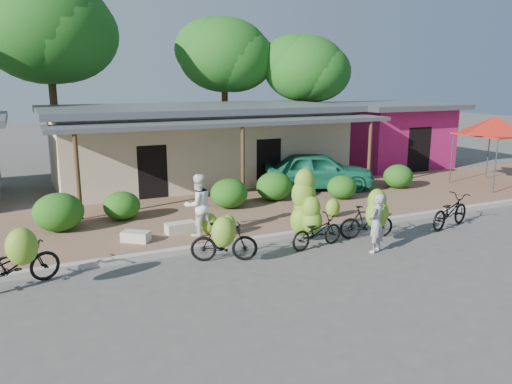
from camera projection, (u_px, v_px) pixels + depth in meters
The scene contains 28 objects.
ground at pixel (340, 257), 12.74m from camera, with size 100.00×100.00×0.00m, color #4F4C49.
sidewalk at pixel (256, 210), 17.14m from camera, with size 60.00×6.00×0.12m, color brown.
curb at pixel (300, 233), 14.49m from camera, with size 60.00×0.25×0.15m, color #A8A399.
shop_main at pixel (199, 143), 22.01m from camera, with size 13.00×8.50×3.35m.
shop_pink at pixel (386, 133), 26.46m from camera, with size 6.00×6.00×3.25m.
tree_far_center at pixel (43, 28), 23.10m from camera, with size 6.21×6.18×9.16m.
tree_center_right at pixel (220, 53), 27.49m from camera, with size 5.19×5.07×7.82m.
tree_near_right at pixel (301, 67), 27.56m from camera, with size 4.70×4.54×6.92m.
hedge_0 at pixel (59, 212), 14.45m from camera, with size 1.44×1.30×1.12m, color #235012.
hedge_1 at pixel (122, 206), 15.66m from camera, with size 1.15×1.03×0.90m, color #235012.
hedge_2 at pixel (229, 193), 17.09m from camera, with size 1.31×1.18×1.02m, color #235012.
hedge_3 at pixel (274, 186), 18.20m from camera, with size 1.35×1.21×1.05m, color #235012.
hedge_4 at pixel (342, 187), 18.43m from camera, with size 1.12×1.01×0.87m, color #235012.
hedge_5 at pixel (398, 176), 20.29m from camera, with size 1.24×1.11×0.96m, color #235012.
red_canopy at pixel (495, 126), 20.41m from camera, with size 3.50×3.50×2.86m.
bike_far_left at pixel (14, 263), 10.63m from camera, with size 2.12×1.54×1.50m.
bike_left at pixel (224, 240), 12.20m from camera, with size 1.73×1.38×1.32m.
bike_center at pixel (310, 215), 13.54m from camera, with size 1.76×1.26×2.09m.
bike_right at pixel (371, 217), 13.88m from camera, with size 1.67×1.33×1.57m.
bike_far_right at pixel (450, 211), 15.22m from camera, with size 2.04×1.19×1.01m.
loose_banana_a at pixel (209, 223), 14.20m from camera, with size 0.49×0.42×0.62m, color #7FAA2A.
loose_banana_b at pixel (228, 225), 14.14m from camera, with size 0.47×0.40×0.58m, color #7FAA2A.
loose_banana_c at pixel (333, 208), 16.00m from camera, with size 0.48×0.41×0.60m, color #7FAA2A.
sack_near at pixel (181, 228), 14.36m from camera, with size 0.85×0.40×0.30m, color beige.
sack_far at pixel (136, 237), 13.57m from camera, with size 0.75×0.38×0.28m, color beige.
vendor at pixel (376, 223), 12.97m from camera, with size 0.57×0.38×1.57m, color #959595.
bystander at pixel (198, 205), 13.96m from camera, with size 0.85×0.67×1.76m, color white.
teal_van at pixel (318, 171), 20.06m from camera, with size 1.77×4.40×1.50m, color #186D4D.
Camera 1 is at (-7.10, -9.99, 4.40)m, focal length 35.00 mm.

